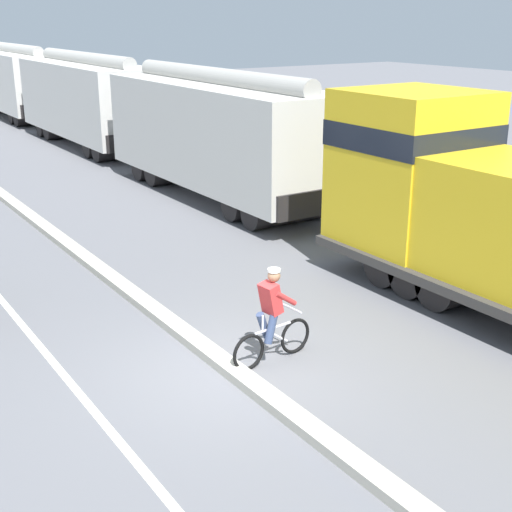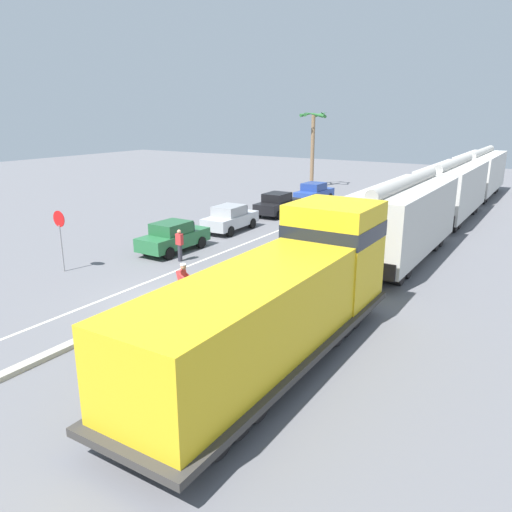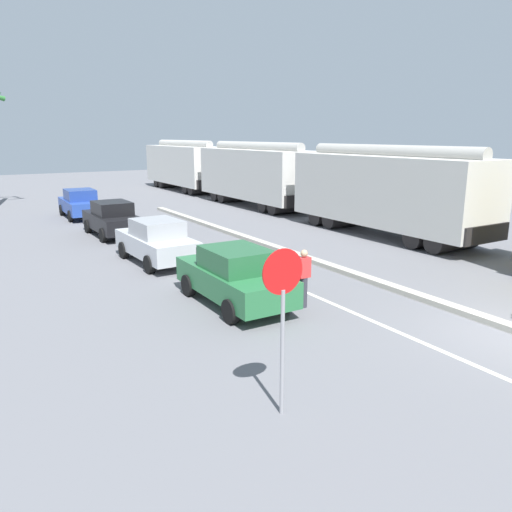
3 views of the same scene
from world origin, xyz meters
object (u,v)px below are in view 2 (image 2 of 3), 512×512
(locomotive, at_px, (284,301))
(parked_car_silver, at_px, (230,218))
(parked_car_blue, at_px, (314,193))
(pedestrian_by_cars, at_px, (180,245))
(hopper_car_trailing, at_px, (480,173))
(palm_tree_near, at_px, (313,133))
(stop_sign, at_px, (60,229))
(hopper_car_middle, at_px, (452,190))
(parked_car_black, at_px, (278,204))
(parked_car_green, at_px, (173,237))
(hopper_car_lead, at_px, (403,220))
(cyclist, at_px, (183,286))

(locomotive, height_order, parked_car_silver, locomotive)
(parked_car_blue, bearing_deg, pedestrian_by_cars, -84.92)
(hopper_car_trailing, bearing_deg, palm_tree_near, -168.69)
(hopper_car_trailing, bearing_deg, stop_sign, -110.98)
(parked_car_silver, bearing_deg, locomotive, -49.69)
(hopper_car_trailing, relative_size, parked_car_blue, 2.51)
(hopper_car_middle, relative_size, parked_car_silver, 2.49)
(hopper_car_middle, distance_m, stop_sign, 25.30)
(parked_car_black, bearing_deg, pedestrian_by_cars, -82.72)
(parked_car_blue, bearing_deg, palm_tree_near, 117.25)
(parked_car_green, relative_size, parked_car_black, 1.00)
(parked_car_blue, bearing_deg, parked_car_black, -89.49)
(parked_car_silver, bearing_deg, parked_car_green, -88.11)
(locomotive, relative_size, hopper_car_lead, 1.10)
(parked_car_silver, distance_m, palm_tree_near, 20.39)
(pedestrian_by_cars, bearing_deg, hopper_car_lead, 33.24)
(hopper_car_trailing, height_order, parked_car_silver, hopper_car_trailing)
(hopper_car_middle, height_order, palm_tree_near, palm_tree_near)
(hopper_car_middle, height_order, hopper_car_trailing, same)
(parked_car_green, xyz_separation_m, cyclist, (5.56, -5.81, 0.00))
(hopper_car_lead, xyz_separation_m, hopper_car_middle, (0.00, 11.60, 0.00))
(parked_car_green, distance_m, stop_sign, 5.87)
(parked_car_blue, xyz_separation_m, cyclist, (5.76, -23.51, 0.00))
(parked_car_black, distance_m, parked_car_blue, 6.21)
(hopper_car_trailing, distance_m, cyclist, 34.28)
(parked_car_silver, bearing_deg, pedestrian_by_cars, -76.25)
(parked_car_black, bearing_deg, hopper_car_trailing, 56.68)
(hopper_car_lead, xyz_separation_m, hopper_car_trailing, (0.00, 23.20, 0.00))
(cyclist, xyz_separation_m, pedestrian_by_cars, (-4.08, 4.59, 0.03))
(locomotive, bearing_deg, parked_car_blue, 113.64)
(hopper_car_middle, distance_m, cyclist, 22.89)
(stop_sign, height_order, pedestrian_by_cars, stop_sign)
(pedestrian_by_cars, bearing_deg, stop_sign, -130.63)
(cyclist, bearing_deg, hopper_car_trailing, 81.30)
(hopper_car_trailing, bearing_deg, parked_car_blue, -136.59)
(hopper_car_middle, distance_m, palm_tree_near, 17.40)
(hopper_car_lead, relative_size, parked_car_silver, 2.49)
(locomotive, distance_m, hopper_car_middle, 23.76)
(parked_car_blue, height_order, palm_tree_near, palm_tree_near)
(parked_car_green, height_order, parked_car_black, same)
(parked_car_silver, relative_size, parked_car_blue, 1.01)
(hopper_car_lead, height_order, palm_tree_near, palm_tree_near)
(parked_car_green, xyz_separation_m, parked_car_silver, (-0.18, 5.57, 0.00))
(locomotive, relative_size, stop_sign, 4.03)
(locomotive, distance_m, hopper_car_lead, 12.16)
(hopper_car_lead, height_order, hopper_car_middle, same)
(parked_car_green, distance_m, parked_car_black, 11.49)
(hopper_car_trailing, relative_size, palm_tree_near, 1.44)
(hopper_car_middle, height_order, pedestrian_by_cars, hopper_car_middle)
(hopper_car_lead, distance_m, parked_car_green, 11.85)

